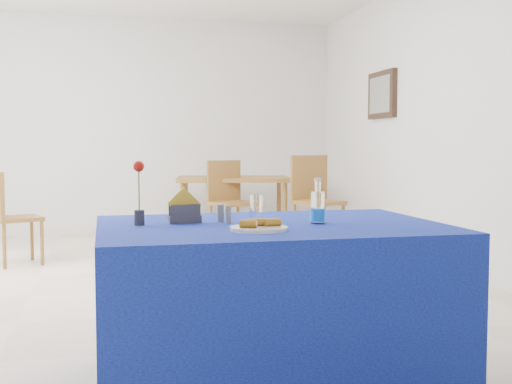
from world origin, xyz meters
TOP-DOWN VIEW (x-y plane):
  - floor at (0.00, 0.00)m, footprint 7.00×7.00m
  - room_shell at (0.00, 0.00)m, footprint 7.00×7.00m
  - picture_frame at (2.47, 1.60)m, footprint 0.06×0.64m
  - picture_art at (2.44, 1.60)m, footprint 0.02×0.52m
  - plate at (0.10, -2.36)m, footprint 0.26×0.26m
  - drinking_glass at (0.16, -2.05)m, footprint 0.07×0.07m
  - salt_shaker at (0.02, -2.08)m, footprint 0.03×0.03m
  - pepper_shaker at (-0.01, -2.01)m, footprint 0.03×0.03m
  - blue_table at (0.21, -2.14)m, footprint 1.60×1.10m
  - water_bottle at (0.43, -2.18)m, footprint 0.07×0.07m
  - napkin_holder at (-0.18, -2.02)m, footprint 0.16×0.08m
  - rose_vase at (-0.39, -2.05)m, footprint 0.05×0.05m
  - oak_table at (1.00, 2.68)m, footprint 1.48×1.09m
  - chair_bg_left at (0.85, 2.20)m, footprint 0.55×0.55m
  - chair_bg_right at (1.75, 1.79)m, footprint 0.55×0.55m
  - chair_win_b at (-1.43, 1.35)m, footprint 0.52×0.52m
  - banana_pieces at (0.11, -2.35)m, footprint 0.20×0.11m

SIDE VIEW (x-z plane):
  - floor at x=0.00m, z-range 0.00..0.00m
  - blue_table at x=0.21m, z-range 0.00..0.76m
  - chair_win_b at x=-1.43m, z-range 0.07..0.96m
  - chair_bg_left at x=0.85m, z-range 0.08..1.04m
  - chair_bg_right at x=1.75m, z-range 0.08..1.11m
  - oak_table at x=1.00m, z-range 0.30..1.06m
  - plate at x=0.10m, z-range 0.76..0.77m
  - banana_pieces at x=0.11m, z-range 0.77..0.81m
  - salt_shaker at x=0.02m, z-range 0.76..0.84m
  - pepper_shaker at x=-0.01m, z-range 0.76..0.84m
  - napkin_holder at x=-0.18m, z-range 0.72..0.89m
  - drinking_glass at x=0.16m, z-range 0.76..0.89m
  - water_bottle at x=0.43m, z-range 0.72..0.94m
  - rose_vase at x=-0.39m, z-range 0.76..1.05m
  - picture_frame at x=2.47m, z-range 1.44..1.96m
  - picture_art at x=2.44m, z-range 1.50..1.90m
  - room_shell at x=0.00m, z-range -1.75..5.25m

